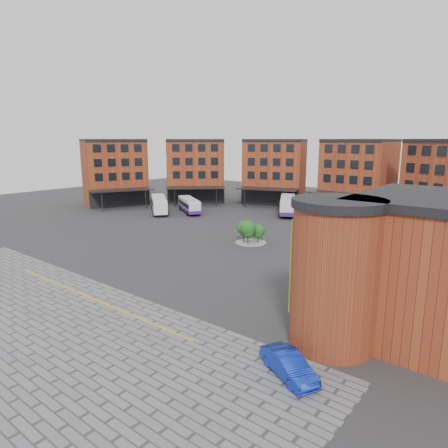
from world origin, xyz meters
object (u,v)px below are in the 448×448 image
Objects in this scene: bus_a at (159,203)px; bus_e at (392,230)px; tree_island at (250,231)px; blue_car at (289,365)px; bus_f at (434,237)px; bus_b at (189,205)px; bus_d at (333,216)px; bus_c at (288,205)px.

bus_a reaches higher than bus_e.
blue_car is at bearing -50.67° from tree_island.
bus_f reaches higher than blue_car.
blue_car is at bearing -96.80° from bus_b.
tree_island is 0.42× the size of bus_a.
bus_d reaches higher than bus_e.
tree_island is 0.37× the size of bus_c.
blue_car is (16.65, -44.59, -0.86)m from bus_d.
bus_a is 1.11× the size of bus_e.
bus_b is at bearing -117.23° from bus_f.
bus_b is 28.50m from bus_d.
bus_e is 40.35m from blue_car.
tree_island is 29.60m from bus_a.
tree_island reaches higher than bus_a.
bus_a is at bearing 83.01° from blue_car.
tree_island reaches higher than bus_b.
bus_c reaches higher than bus_d.
tree_island is 19.93m from bus_d.
bus_d is (3.88, 19.54, -0.28)m from tree_island.
blue_car is at bearing -28.02° from bus_f.
bus_e is 0.84× the size of bus_f.
bus_e is at bearing 35.52° from blue_car.
bus_e is 2.02× the size of blue_car.
bus_a is 43.74m from bus_e.
tree_island is 0.47× the size of bus_e.
tree_island is at bearing 66.97° from blue_car.
bus_d is at bearing 48.11° from blue_car.
bus_f is at bearing 13.45° from bus_e.
bus_c reaches higher than bus_a.
bus_a is at bearing 165.03° from bus_b.
bus_a is 1.06× the size of bus_b.
bus_b is (4.52, 3.99, -0.35)m from bus_a.
bus_c reaches higher than bus_e.
bus_c is at bearing -22.66° from bus_b.
blue_car is (5.53, -39.96, -0.72)m from bus_e.
bus_b is 58.18m from blue_car.
bus_d is 47.60m from blue_car.
blue_car is (27.91, -48.66, -1.10)m from bus_c.
bus_b is 44.78m from bus_f.
bus_b is 19.72m from bus_c.
tree_island is 24.74m from bus_c.
bus_e is (43.29, 6.25, -0.42)m from bus_a.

